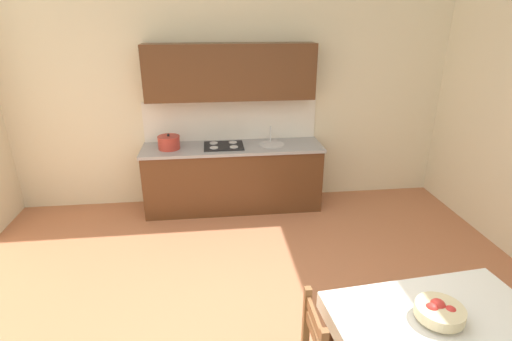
% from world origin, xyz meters
% --- Properties ---
extents(ground_plane, '(6.53, 6.09, 0.10)m').
position_xyz_m(ground_plane, '(0.00, 0.00, -0.05)').
color(ground_plane, '#B7704C').
extents(wall_back, '(6.53, 0.12, 4.23)m').
position_xyz_m(wall_back, '(0.00, 2.81, 2.11)').
color(wall_back, beige).
rests_on(wall_back, ground_plane).
extents(kitchen_cabinetry, '(2.39, 0.63, 2.20)m').
position_xyz_m(kitchen_cabinetry, '(-0.04, 2.47, 0.86)').
color(kitchen_cabinetry, '#56331C').
rests_on(kitchen_cabinetry, ground_plane).
extents(dining_table, '(1.41, 0.99, 0.75)m').
position_xyz_m(dining_table, '(1.07, -0.79, 0.62)').
color(dining_table, brown).
rests_on(dining_table, ground_plane).
extents(fruit_bowl, '(0.30, 0.30, 0.12)m').
position_xyz_m(fruit_bowl, '(1.05, -0.76, 0.81)').
color(fruit_bowl, beige).
rests_on(fruit_bowl, dining_table).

